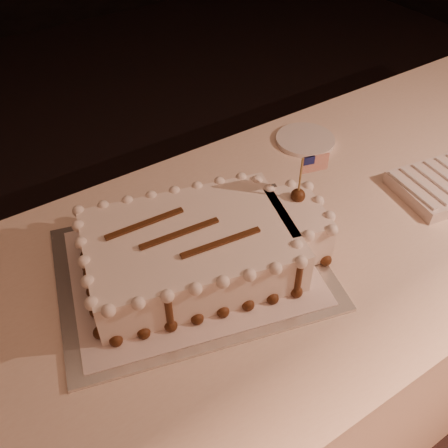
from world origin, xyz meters
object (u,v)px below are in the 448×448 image
napkin_stack (446,184)px  side_plate (305,140)px  banquet_table (299,318)px  cake_board (192,268)px  sheet_cake (204,247)px

napkin_stack → side_plate: size_ratio=1.64×
banquet_table → cake_board: bearing=174.9°
banquet_table → napkin_stack: napkin_stack is taller
banquet_table → side_plate: 0.50m
cake_board → side_plate: 0.56m
banquet_table → cake_board: cake_board is taller
sheet_cake → cake_board: bearing=165.1°
cake_board → sheet_cake: (0.03, -0.01, 0.05)m
banquet_table → side_plate: size_ratio=14.76×
sheet_cake → side_plate: sheet_cake is taller
banquet_table → cake_board: (-0.31, 0.03, 0.38)m
sheet_cake → napkin_stack: size_ratio=2.01×
banquet_table → sheet_cake: (-0.29, 0.02, 0.43)m
cake_board → napkin_stack: 0.66m
cake_board → side_plate: side_plate is taller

